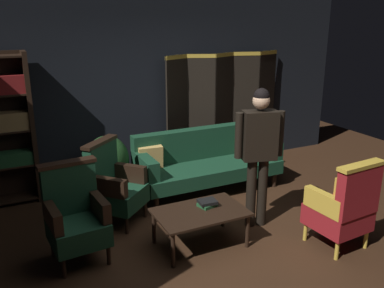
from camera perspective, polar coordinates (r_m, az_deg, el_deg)
ground_plane at (r=4.92m, az=4.22°, el=-13.18°), size 10.00×10.00×0.00m
back_wall at (r=6.56m, az=-6.42°, el=7.64°), size 7.20×0.10×2.80m
folding_screen at (r=7.00m, az=4.32°, el=4.86°), size 2.16×0.22×1.90m
velvet_couch at (r=6.12m, az=1.94°, el=-2.14°), size 2.12×0.78×0.88m
coffee_table at (r=4.67m, az=1.15°, el=-9.67°), size 1.00×0.64×0.42m
armchair_gilt_accent at (r=4.87m, az=20.03°, el=-8.08°), size 0.62×0.61×1.04m
armchair_wing_left at (r=4.56m, az=-15.67°, el=-9.43°), size 0.63×0.62×1.04m
armchair_wing_right at (r=5.23m, az=-10.65°, el=-5.50°), size 0.82×0.82×1.04m
standing_figure at (r=4.93m, az=9.16°, el=-0.21°), size 0.57×0.31×1.70m
potted_plant at (r=5.93m, az=-11.49°, el=-2.48°), size 0.60×0.60×0.90m
book_green_cloth at (r=4.75m, az=2.12°, el=-8.29°), size 0.22×0.20×0.04m
book_black_cloth at (r=4.74m, az=2.12°, el=-7.89°), size 0.21×0.18×0.04m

